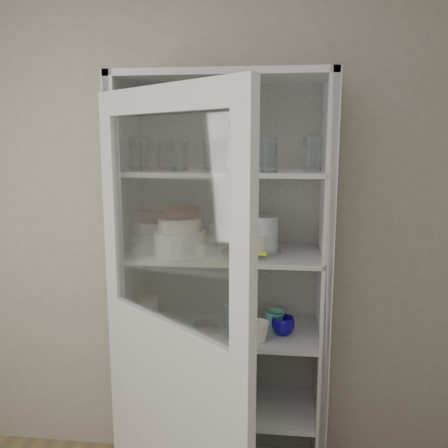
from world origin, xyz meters
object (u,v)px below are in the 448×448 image
Objects in this scene: plate_stack_back at (193,240)px; cream_dish at (198,393)px; goblet_0 at (146,151)px; plate_stack_front at (180,242)px; white_ramekin at (251,242)px; goblet_1 at (219,153)px; white_canister at (148,309)px; cream_bowl at (180,224)px; tin_box at (236,397)px; terracotta_bowl at (180,213)px; pantry_cabinet at (225,309)px; mug_teal at (275,320)px; yellow_trivet at (251,250)px; glass_platter at (251,253)px; mug_white at (259,332)px; measuring_cups at (204,328)px; teal_jar at (233,316)px; grey_bowl_stack at (265,235)px; goblet_2 at (227,150)px; cupboard_door at (171,374)px; goblet_3 at (311,150)px; mug_blue at (283,326)px.

plate_stack_back is 0.80m from cream_dish.
cream_dish is at bearing -17.95° from goblet_0.
plate_stack_front is 1.63× the size of white_ramekin.
white_canister is (-0.37, -0.06, -0.81)m from goblet_1.
tin_box is (0.27, 0.08, -0.92)m from cream_bowl.
cream_bowl is 1.02× the size of terracotta_bowl.
cream_dish is (-0.14, -0.07, -0.44)m from pantry_cabinet.
plate_stack_back reaches higher than cream_dish.
yellow_trivet is at bearing -166.66° from mug_teal.
pantry_cabinet is 13.59× the size of goblet_1.
yellow_trivet is (0.00, 0.00, 0.01)m from glass_platter.
yellow_trivet is at bearing 4.92° from plate_stack_front.
mug_white reaches higher than measuring_cups.
grey_bowl_stack is at bearing -13.16° from teal_jar.
mug_teal is at bearing -9.79° from pantry_cabinet.
cream_dish is at bearing -153.63° from goblet_2.
white_canister is at bearing 174.02° from tin_box.
mug_white is at bearing 88.84° from cupboard_door.
goblet_3 is 0.84× the size of plate_stack_back.
pantry_cabinet is 0.47m from cream_dish.
goblet_1 is 0.49m from plate_stack_front.
goblet_3 is 0.90m from mug_white.
terracotta_bowl is 1.29× the size of yellow_trivet.
yellow_trivet is at bearing 1.94° from measuring_cups.
tin_box is at bearing 147.12° from glass_platter.
cupboard_door is 1.07m from goblet_2.
teal_jar reaches higher than tin_box.
cream_bowl is at bearing 0.00° from plate_stack_front.
yellow_trivet is 1.01× the size of white_ramekin.
plate_stack_back is 1.23× the size of tin_box.
cream_bowl reaches higher than cream_dish.
white_ramekin is 0.49m from measuring_cups.
goblet_2 is 0.88× the size of terracotta_bowl.
white_canister is at bearing 167.78° from cream_dish.
glass_platter is at bearing -7.91° from cream_dish.
cream_bowl is at bearing -37.80° from goblet_0.
cupboard_door is 0.78m from grey_bowl_stack.
glass_platter reaches higher than measuring_cups.
glass_platter is 0.37m from mug_white.
cream_dish is at bearing -170.86° from goblet_3.
goblet_3 is at bearing 12.86° from tin_box.
teal_jar is (-0.09, 0.07, -0.36)m from yellow_trivet.
goblet_0 is at bearing 152.48° from cupboard_door.
plate_stack_back reaches higher than glass_platter.
plate_stack_back is at bearing 151.21° from yellow_trivet.
cream_bowl is (-0.20, -0.14, 0.46)m from pantry_cabinet.
teal_jar is (-0.14, 0.16, 0.01)m from mug_white.
mug_blue is at bearing 2.41° from glass_platter.
glass_platter is 0.37m from teal_jar.
glass_platter is 0.05m from white_ramekin.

